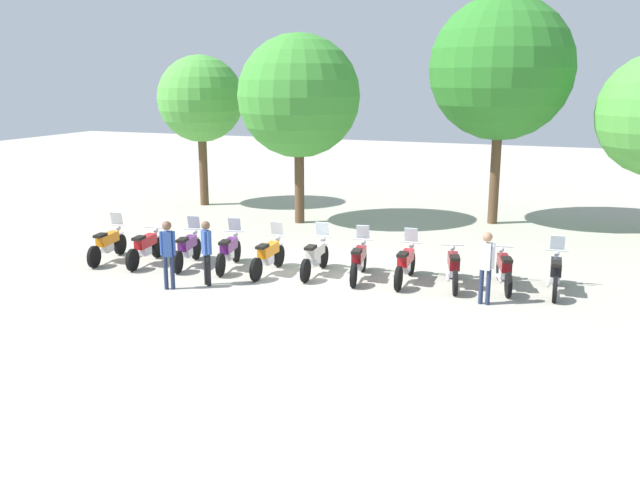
% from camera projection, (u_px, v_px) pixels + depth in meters
% --- Properties ---
extents(ground_plane, '(80.00, 80.00, 0.00)m').
position_uv_depth(ground_plane, '(314.00, 275.00, 19.19)').
color(ground_plane, '#ADA899').
extents(motorcycle_0, '(0.62, 2.18, 1.37)m').
position_uv_depth(motorcycle_0, '(108.00, 244.00, 20.64)').
color(motorcycle_0, black).
rests_on(motorcycle_0, ground_plane).
extents(motorcycle_1, '(0.62, 2.18, 0.99)m').
position_uv_depth(motorcycle_1, '(146.00, 247.00, 20.29)').
color(motorcycle_1, black).
rests_on(motorcycle_1, ground_plane).
extents(motorcycle_2, '(0.70, 2.16, 1.37)m').
position_uv_depth(motorcycle_2, '(187.00, 248.00, 20.08)').
color(motorcycle_2, black).
rests_on(motorcycle_2, ground_plane).
extents(motorcycle_3, '(0.69, 2.17, 1.37)m').
position_uv_depth(motorcycle_3, '(229.00, 251.00, 19.80)').
color(motorcycle_3, black).
rests_on(motorcycle_3, ground_plane).
extents(motorcycle_4, '(0.62, 2.19, 1.37)m').
position_uv_depth(motorcycle_4, '(268.00, 255.00, 19.31)').
color(motorcycle_4, black).
rests_on(motorcycle_4, ground_plane).
extents(motorcycle_5, '(0.62, 2.19, 1.37)m').
position_uv_depth(motorcycle_5, '(315.00, 256.00, 19.21)').
color(motorcycle_5, black).
rests_on(motorcycle_5, ground_plane).
extents(motorcycle_6, '(0.62, 2.18, 1.37)m').
position_uv_depth(motorcycle_6, '(359.00, 260.00, 18.80)').
color(motorcycle_6, black).
rests_on(motorcycle_6, ground_plane).
extents(motorcycle_7, '(0.62, 2.19, 1.37)m').
position_uv_depth(motorcycle_7, '(405.00, 263.00, 18.47)').
color(motorcycle_7, black).
rests_on(motorcycle_7, ground_plane).
extents(motorcycle_8, '(0.77, 2.15, 0.99)m').
position_uv_depth(motorcycle_8, '(453.00, 267.00, 18.14)').
color(motorcycle_8, black).
rests_on(motorcycle_8, ground_plane).
extents(motorcycle_9, '(0.78, 2.14, 0.99)m').
position_uv_depth(motorcycle_9, '(504.00, 269.00, 17.97)').
color(motorcycle_9, black).
rests_on(motorcycle_9, ground_plane).
extents(motorcycle_10, '(0.62, 2.19, 1.37)m').
position_uv_depth(motorcycle_10, '(555.00, 273.00, 17.59)').
color(motorcycle_10, black).
rests_on(motorcycle_10, ground_plane).
extents(person_0, '(0.37, 0.32, 1.74)m').
position_uv_depth(person_0, '(206.00, 248.00, 18.06)').
color(person_0, black).
rests_on(person_0, ground_plane).
extents(person_1, '(0.40, 0.31, 1.81)m').
position_uv_depth(person_1, '(168.00, 249.00, 17.71)').
color(person_1, '#232D4C').
rests_on(person_1, ground_plane).
extents(person_2, '(0.40, 0.25, 1.80)m').
position_uv_depth(person_2, '(486.00, 262.00, 16.53)').
color(person_2, '#232D4C').
rests_on(person_2, ground_plane).
extents(tree_0, '(3.57, 3.57, 6.26)m').
position_uv_depth(tree_0, '(201.00, 99.00, 28.69)').
color(tree_0, brown).
rests_on(tree_0, ground_plane).
extents(tree_1, '(4.46, 4.46, 6.92)m').
position_uv_depth(tree_1, '(299.00, 96.00, 25.04)').
color(tree_1, brown).
rests_on(tree_1, ground_plane).
extents(tree_2, '(5.14, 5.14, 8.24)m').
position_uv_depth(tree_2, '(501.00, 69.00, 24.68)').
color(tree_2, brown).
rests_on(tree_2, ground_plane).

